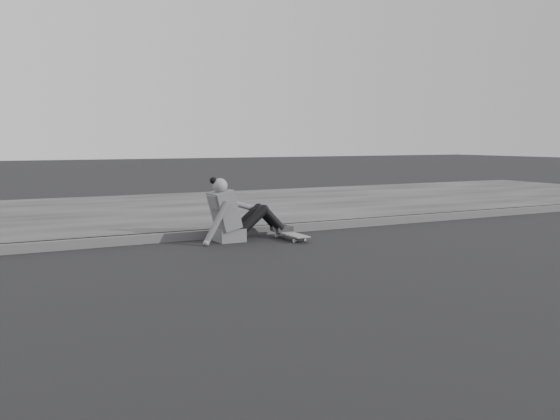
# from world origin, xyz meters

# --- Properties ---
(ground) EXTENTS (80.00, 80.00, 0.00)m
(ground) POSITION_xyz_m (0.00, 0.00, 0.00)
(ground) COLOR black
(ground) RESTS_ON ground
(curb) EXTENTS (24.00, 0.16, 0.12)m
(curb) POSITION_xyz_m (0.00, 2.58, 0.06)
(curb) COLOR #4C4C4C
(curb) RESTS_ON ground
(sidewalk) EXTENTS (24.00, 6.00, 0.12)m
(sidewalk) POSITION_xyz_m (0.00, 5.60, 0.06)
(sidewalk) COLOR #393939
(sidewalk) RESTS_ON ground
(skateboard) EXTENTS (0.20, 0.78, 0.09)m
(skateboard) POSITION_xyz_m (0.75, 1.95, 0.07)
(skateboard) COLOR #A8A8A2
(skateboard) RESTS_ON ground
(seated_woman) EXTENTS (1.38, 0.46, 0.88)m
(seated_woman) POSITION_xyz_m (0.02, 2.20, 0.36)
(seated_woman) COLOR #59595C
(seated_woman) RESTS_ON ground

